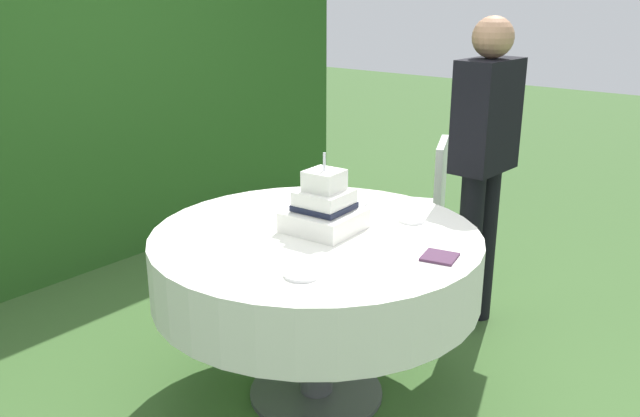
% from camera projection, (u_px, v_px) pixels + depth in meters
% --- Properties ---
extents(ground_plane, '(20.00, 20.00, 0.00)m').
position_uv_depth(ground_plane, '(316.00, 393.00, 3.01)').
color(ground_plane, '#3D602D').
extents(foliage_hedge, '(5.13, 0.65, 2.50)m').
position_uv_depth(foliage_hedge, '(15.00, 71.00, 3.99)').
color(foliage_hedge, '#28561E').
rests_on(foliage_hedge, ground_plane).
extents(cake_table, '(1.37, 1.37, 0.76)m').
position_uv_depth(cake_table, '(316.00, 264.00, 2.81)').
color(cake_table, '#4C4C51').
rests_on(cake_table, ground_plane).
extents(wedding_cake, '(0.30, 0.30, 0.33)m').
position_uv_depth(wedding_cake, '(324.00, 208.00, 2.79)').
color(wedding_cake, white).
rests_on(wedding_cake, cake_table).
extents(serving_plate_near, '(0.13, 0.13, 0.01)m').
position_uv_depth(serving_plate_near, '(302.00, 275.00, 2.36)').
color(serving_plate_near, white).
rests_on(serving_plate_near, cake_table).
extents(serving_plate_far, '(0.12, 0.12, 0.01)m').
position_uv_depth(serving_plate_far, '(412.00, 220.00, 2.91)').
color(serving_plate_far, white).
rests_on(serving_plate_far, cake_table).
extents(serving_plate_left, '(0.13, 0.13, 0.01)m').
position_uv_depth(serving_plate_left, '(354.00, 202.00, 3.15)').
color(serving_plate_left, white).
rests_on(serving_plate_left, cake_table).
extents(napkin_stack, '(0.15, 0.15, 0.01)m').
position_uv_depth(napkin_stack, '(440.00, 257.00, 2.52)').
color(napkin_stack, '#4C2D47').
rests_on(napkin_stack, cake_table).
extents(garden_chair, '(0.53, 0.53, 0.89)m').
position_uv_depth(garden_chair, '(422.00, 199.00, 3.95)').
color(garden_chair, white).
rests_on(garden_chair, ground_plane).
extents(standing_person, '(0.37, 0.22, 1.60)m').
position_uv_depth(standing_person, '(484.00, 155.00, 3.36)').
color(standing_person, black).
rests_on(standing_person, ground_plane).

